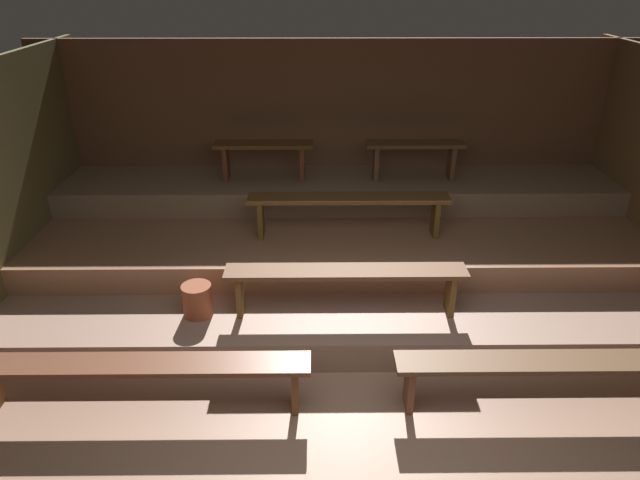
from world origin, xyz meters
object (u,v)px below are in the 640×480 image
(pail_lower, at_px, (197,300))
(bench_middle_center, at_px, (349,204))
(bench_upper_left, at_px, (264,152))
(bench_lower_center, at_px, (346,278))
(bench_upper_right, at_px, (414,152))
(bench_floor_right, at_px, (564,367))
(bench_floor_left, at_px, (140,370))

(pail_lower, bearing_deg, bench_middle_center, 36.80)
(bench_upper_left, bearing_deg, bench_lower_center, -66.64)
(bench_middle_center, bearing_deg, bench_upper_left, 134.12)
(bench_middle_center, bearing_deg, bench_upper_right, 49.90)
(bench_floor_right, bearing_deg, bench_lower_center, 150.65)
(bench_upper_left, bearing_deg, bench_floor_right, -49.45)
(bench_floor_right, relative_size, pail_lower, 8.73)
(bench_floor_right, height_order, bench_upper_left, bench_upper_left)
(bench_floor_left, distance_m, bench_upper_right, 3.81)
(bench_lower_center, bearing_deg, bench_floor_left, -150.25)
(bench_upper_left, bearing_deg, pail_lower, -103.02)
(bench_floor_left, height_order, bench_middle_center, bench_middle_center)
(bench_lower_center, height_order, bench_middle_center, bench_middle_center)
(bench_upper_left, relative_size, pail_lower, 3.82)
(bench_floor_left, height_order, bench_lower_center, bench_lower_center)
(bench_floor_left, relative_size, pail_lower, 8.73)
(bench_upper_right, xyz_separation_m, pail_lower, (-2.16, -1.96, -0.72))
(bench_upper_right, relative_size, pail_lower, 3.82)
(bench_lower_center, bearing_deg, bench_upper_right, 66.01)
(bench_floor_left, height_order, bench_floor_right, same)
(bench_upper_left, bearing_deg, bench_floor_left, -104.27)
(bench_floor_right, xyz_separation_m, bench_upper_right, (-0.72, 2.84, 0.78))
(bench_lower_center, xyz_separation_m, pail_lower, (-1.29, -0.02, -0.21))
(bench_upper_left, distance_m, bench_upper_right, 1.70)
(pail_lower, bearing_deg, bench_upper_left, 76.98)
(bench_middle_center, distance_m, pail_lower, 1.77)
(bench_floor_right, height_order, bench_upper_right, bench_upper_right)
(bench_floor_right, distance_m, pail_lower, 3.01)
(bench_upper_right, bearing_deg, bench_lower_center, -113.99)
(bench_middle_center, bearing_deg, bench_floor_right, -51.38)
(bench_upper_right, height_order, pail_lower, bench_upper_right)
(bench_lower_center, height_order, pail_lower, bench_lower_center)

